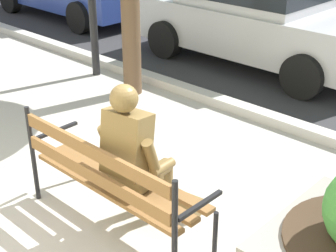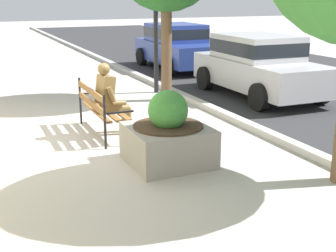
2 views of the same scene
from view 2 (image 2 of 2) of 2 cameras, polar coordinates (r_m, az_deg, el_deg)
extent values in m
plane|color=#ADA8A0|center=(8.74, -8.75, -1.24)|extent=(80.00, 80.00, 0.00)
cube|color=#B2AFA8|center=(9.83, 7.76, 1.09)|extent=(60.00, 0.20, 0.12)
cube|color=brown|center=(8.71, -8.82, 1.78)|extent=(1.70, 0.11, 0.04)
cube|color=brown|center=(8.76, -7.68, 1.90)|extent=(1.70, 0.11, 0.04)
cube|color=brown|center=(8.81, -6.56, 2.02)|extent=(1.70, 0.11, 0.04)
cube|color=brown|center=(8.65, -9.44, 2.81)|extent=(1.70, 0.04, 0.11)
cube|color=brown|center=(8.60, -9.51, 4.23)|extent=(1.70, 0.04, 0.11)
cylinder|color=black|center=(9.69, -7.97, 1.87)|extent=(0.04, 0.04, 0.45)
cylinder|color=black|center=(9.52, -10.75, 3.04)|extent=(0.04, 0.04, 0.95)
cube|color=black|center=(9.55, -9.21, 4.05)|extent=(0.04, 0.48, 0.03)
cylinder|color=black|center=(8.06, -4.50, -0.89)|extent=(0.04, 0.04, 0.45)
cylinder|color=black|center=(7.86, -7.77, 0.46)|extent=(0.04, 0.04, 0.95)
cube|color=black|center=(7.90, -5.93, 1.69)|extent=(0.04, 0.48, 0.03)
cube|color=brown|center=(8.61, -7.06, 2.44)|extent=(0.38, 0.37, 0.16)
cube|color=brown|center=(8.51, -7.75, 4.45)|extent=(0.40, 0.34, 0.55)
sphere|color=brown|center=(8.43, -7.90, 6.97)|extent=(0.22, 0.22, 0.22)
cylinder|color=brown|center=(8.72, -8.22, 4.38)|extent=(0.12, 0.19, 0.29)
cylinder|color=brown|center=(8.82, -7.37, 3.41)|extent=(0.12, 0.27, 0.10)
cylinder|color=brown|center=(8.33, -6.97, 3.88)|extent=(0.12, 0.19, 0.29)
cylinder|color=brown|center=(8.41, -6.05, 2.85)|extent=(0.12, 0.27, 0.10)
cylinder|color=brown|center=(8.76, -6.48, 2.41)|extent=(0.18, 0.38, 0.14)
cylinder|color=brown|center=(8.90, -5.38, 0.87)|extent=(0.11, 0.11, 0.50)
cube|color=brown|center=(8.99, -5.01, -0.40)|extent=(0.14, 0.25, 0.07)
cylinder|color=brown|center=(8.60, -5.95, 2.18)|extent=(0.18, 0.38, 0.14)
cylinder|color=brown|center=(8.75, -4.85, 0.62)|extent=(0.11, 0.11, 0.50)
cube|color=brown|center=(8.83, -4.47, -0.68)|extent=(0.14, 0.25, 0.07)
cube|color=brown|center=(8.73, -3.85, -0.56)|extent=(0.30, 0.22, 0.16)
cube|color=gray|center=(7.20, 0.00, -2.34)|extent=(1.20, 1.20, 0.59)
cylinder|color=#38281C|center=(7.11, 0.00, 0.03)|extent=(1.08, 1.08, 0.03)
sphere|color=#387A33|center=(7.05, 0.00, 1.96)|extent=(0.62, 0.62, 0.62)
cylinder|color=brown|center=(11.40, -0.20, 9.41)|extent=(0.26, 0.26, 2.52)
cube|color=navy|center=(16.46, 1.12, 9.14)|extent=(4.12, 1.75, 0.70)
cube|color=navy|center=(16.53, 0.91, 11.43)|extent=(2.15, 1.59, 0.60)
cube|color=black|center=(16.53, 0.91, 11.43)|extent=(2.16, 1.61, 0.33)
cylinder|color=black|center=(15.69, 5.98, 7.66)|extent=(0.64, 0.23, 0.64)
cylinder|color=black|center=(14.95, 0.21, 7.33)|extent=(0.64, 0.23, 0.64)
cylinder|color=black|center=(18.05, 1.86, 8.81)|extent=(0.64, 0.23, 0.64)
cylinder|color=black|center=(17.41, -3.29, 8.53)|extent=(0.64, 0.23, 0.64)
cube|color=#B7B7BC|center=(12.14, 11.13, 6.42)|extent=(4.12, 1.75, 0.70)
cube|color=#B7B7BC|center=(12.18, 10.89, 9.55)|extent=(2.15, 1.59, 0.60)
cube|color=black|center=(12.18, 10.89, 9.55)|extent=(2.16, 1.61, 0.33)
cylinder|color=black|center=(11.67, 18.18, 4.10)|extent=(0.64, 0.23, 0.64)
cylinder|color=black|center=(10.64, 11.22, 3.51)|extent=(0.64, 0.23, 0.64)
cylinder|color=black|center=(13.75, 10.92, 6.29)|extent=(0.64, 0.23, 0.64)
cylinder|color=black|center=(12.89, 4.59, 5.90)|extent=(0.64, 0.23, 0.64)
cylinder|color=black|center=(12.30, -1.51, 12.41)|extent=(0.12, 0.12, 3.60)
camera|label=1|loc=(5.44, -24.70, 15.95)|focal=53.03mm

